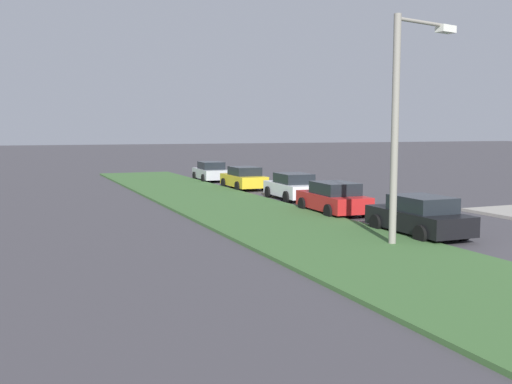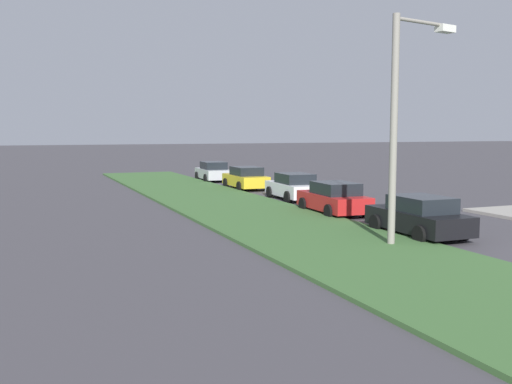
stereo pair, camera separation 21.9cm
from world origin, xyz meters
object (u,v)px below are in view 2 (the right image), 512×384
at_px(parked_car_black, 419,216).
at_px(streetlight, 402,113).
at_px(parked_car_red, 334,198).
at_px(parked_car_yellow, 246,178).
at_px(parked_car_white, 294,187).
at_px(parked_car_silver, 213,172).

bearing_deg(parked_car_black, streetlight, 126.40).
distance_m(parked_car_red, streetlight, 8.41).
relative_size(parked_car_red, parked_car_yellow, 1.01).
relative_size(parked_car_white, parked_car_yellow, 1.01).
xyz_separation_m(parked_car_red, streetlight, (-7.36, 1.76, 3.67)).
xyz_separation_m(parked_car_red, parked_car_yellow, (12.15, -0.37, 0.00)).
relative_size(parked_car_black, parked_car_red, 0.99).
relative_size(parked_car_red, parked_car_white, 1.00).
bearing_deg(parked_car_red, streetlight, 169.11).
bearing_deg(parked_car_red, parked_car_yellow, 0.82).
relative_size(parked_car_silver, streetlight, 0.59).
distance_m(parked_car_black, parked_car_silver, 24.91).
bearing_deg(streetlight, parked_car_white, -10.79).
bearing_deg(parked_car_white, parked_car_yellow, 6.09).
xyz_separation_m(parked_car_silver, streetlight, (-26.17, 2.06, 3.67)).
xyz_separation_m(parked_car_red, parked_car_white, (5.70, -0.73, 0.00)).
height_order(parked_car_black, streetlight, streetlight).
height_order(parked_car_yellow, parked_car_silver, same).
bearing_deg(parked_car_red, parked_car_black, -177.30).
bearing_deg(parked_car_silver, parked_car_white, -175.03).
height_order(parked_car_red, parked_car_silver, same).
relative_size(parked_car_yellow, streetlight, 0.58).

